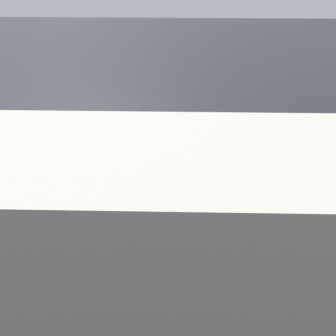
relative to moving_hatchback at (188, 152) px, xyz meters
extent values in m
plane|color=black|center=(-0.96, 0.40, -1.03)|extent=(60.00, 60.00, 0.00)
cube|color=slate|center=(-0.96, 4.60, -1.01)|extent=(24.00, 3.20, 0.04)
cube|color=blue|center=(0.08, -0.03, -0.23)|extent=(4.25, 2.97, 0.99)
cube|color=#1E232B|center=(-0.21, 0.08, 0.65)|extent=(2.72, 2.23, 0.77)
cylinder|color=black|center=(1.54, 0.18, -0.73)|extent=(0.64, 0.42, 0.60)
cylinder|color=black|center=(1.03, -1.16, -0.73)|extent=(0.64, 0.42, 0.60)
cylinder|color=black|center=(-0.87, 1.09, -0.73)|extent=(0.64, 0.42, 0.60)
cylinder|color=black|center=(-1.37, -0.24, -0.73)|extent=(0.64, 0.42, 0.60)
cylinder|color=gold|center=(2.16, 2.75, -0.72)|extent=(0.22, 0.22, 0.62)
sphere|color=gold|center=(2.16, 2.75, -0.35)|extent=(0.26, 0.26, 0.26)
cylinder|color=gold|center=(2.00, 2.75, -0.64)|extent=(0.10, 0.09, 0.09)
cylinder|color=gold|center=(2.32, 2.75, -0.64)|extent=(0.10, 0.09, 0.09)
cylinder|color=#2D2D2D|center=(2.16, 2.75, -1.00)|extent=(0.31, 0.31, 0.06)
cube|color=blue|center=(2.98, 2.46, 0.10)|extent=(0.35, 0.42, 0.55)
sphere|color=tan|center=(2.98, 2.46, 0.48)|extent=(0.22, 0.22, 0.22)
cylinder|color=#1E1E2D|center=(2.95, 2.38, -0.60)|extent=(0.13, 0.13, 0.85)
cylinder|color=#1E1E2D|center=(3.01, 2.55, -0.60)|extent=(0.13, 0.13, 0.85)
cylinder|color=blue|center=(2.90, 2.23, 0.10)|extent=(0.09, 0.09, 0.50)
cylinder|color=blue|center=(3.06, 2.69, 0.10)|extent=(0.09, 0.09, 0.50)
cylinder|color=#B7BABF|center=(-4.03, 5.89, -0.50)|extent=(0.04, 0.04, 1.05)
cylinder|color=#B7BABF|center=(-2.41, 5.89, -0.50)|extent=(0.04, 0.04, 1.05)
cylinder|color=#B7BABF|center=(-0.80, 5.89, -0.50)|extent=(0.04, 0.04, 1.05)
cylinder|color=#B7BABF|center=(0.81, 5.89, -0.50)|extent=(0.04, 0.04, 1.05)
cylinder|color=#B7BABF|center=(2.42, 5.89, -0.50)|extent=(0.04, 0.04, 1.05)
cylinder|color=#B7BABF|center=(-1.61, 5.89, -0.03)|extent=(8.06, 0.04, 0.04)
cylinder|color=#B7BABF|center=(-1.61, 5.89, -0.45)|extent=(8.06, 0.04, 0.04)
cylinder|color=#4C4C51|center=(2.61, 4.26, 0.17)|extent=(0.07, 0.07, 2.40)
cube|color=black|center=(2.61, 4.26, 1.12)|extent=(0.04, 0.44, 0.44)
cylinder|color=black|center=(-0.18, -0.05, -1.02)|extent=(3.73, 3.73, 0.01)
cube|color=gray|center=(1.14, 9.46, 2.41)|extent=(14.73, 2.40, 6.87)
camera|label=1|loc=(0.57, 13.65, 8.43)|focal=40.00mm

